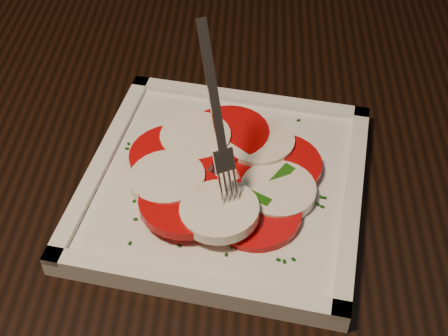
# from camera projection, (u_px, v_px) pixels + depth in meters

# --- Properties ---
(table) EXTENTS (1.23, 0.85, 0.75)m
(table) POSITION_uv_depth(u_px,v_px,m) (205.00, 214.00, 0.69)
(table) COLOR black
(table) RESTS_ON ground
(plate) EXTENTS (0.28, 0.28, 0.01)m
(plate) POSITION_uv_depth(u_px,v_px,m) (224.00, 185.00, 0.57)
(plate) COLOR white
(plate) RESTS_ON table
(caprese_salad) EXTENTS (0.19, 0.19, 0.03)m
(caprese_salad) POSITION_uv_depth(u_px,v_px,m) (224.00, 172.00, 0.56)
(caprese_salad) COLOR #C8040A
(caprese_salad) RESTS_ON plate
(fork) EXTENTS (0.05, 0.07, 0.14)m
(fork) POSITION_uv_depth(u_px,v_px,m) (213.00, 109.00, 0.50)
(fork) COLOR white
(fork) RESTS_ON caprese_salad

